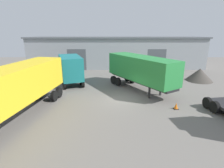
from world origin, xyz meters
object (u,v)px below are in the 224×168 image
object	(u,v)px
box_truck_green	(70,68)
container_trailer_white	(7,90)
container_trailer_green	(140,69)
gravel_pile	(199,75)
traffic_cone	(176,106)

from	to	relation	value
box_truck_green	container_trailer_white	world-z (taller)	container_trailer_white
container_trailer_green	gravel_pile	xyz separation A→B (m)	(8.78, 4.06, -1.64)
container_trailer_green	gravel_pile	bearing A→B (deg)	82.71
container_trailer_green	container_trailer_white	size ratio (longest dim) A/B	0.72
container_trailer_green	container_trailer_white	xyz separation A→B (m)	(-10.44, -7.38, 0.06)
container_trailer_green	container_trailer_white	distance (m)	12.79
box_truck_green	container_trailer_white	size ratio (longest dim) A/B	0.58
traffic_cone	box_truck_green	bearing A→B (deg)	142.80
container_trailer_green	traffic_cone	distance (m)	6.05
box_truck_green	traffic_cone	world-z (taller)	box_truck_green
container_trailer_white	gravel_pile	size ratio (longest dim) A/B	3.63
container_trailer_white	traffic_cone	bearing A→B (deg)	109.19
container_trailer_green	traffic_cone	bearing A→B (deg)	-6.33
box_truck_green	container_trailer_white	bearing A→B (deg)	149.77
container_trailer_green	box_truck_green	distance (m)	9.21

